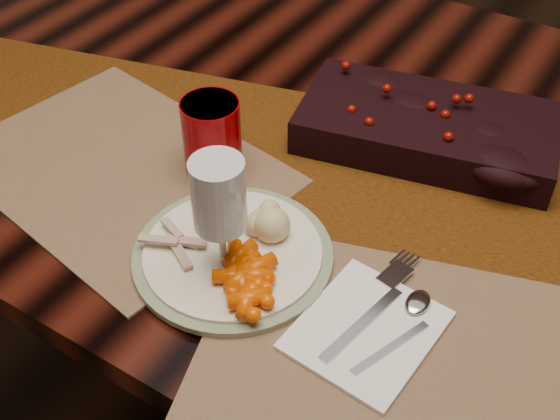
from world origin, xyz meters
The scene contains 15 objects.
floor centered at (0.00, 0.00, 0.00)m, with size 5.00×5.00×0.00m, color black.
dining_table centered at (0.00, 0.00, 0.38)m, with size 1.80×1.00×0.75m, color black.
table_runner centered at (0.05, -0.07, 0.75)m, with size 1.72×0.35×0.00m, color #4F3712.
centerpiece centered at (0.07, 0.04, 0.79)m, with size 0.36×0.19×0.07m, color black, non-canonical shape.
placemat_main centered at (0.21, -0.33, 0.75)m, with size 0.44×0.32×0.00m, color brown.
placemat_second centered at (-0.27, -0.24, 0.75)m, with size 0.45×0.33×0.00m, color #946643.
dinner_plate centered at (-0.03, -0.30, 0.76)m, with size 0.25×0.25×0.01m, color white.
baby_carrots centered at (-0.01, -0.35, 0.78)m, with size 0.10×0.08×0.02m, color #E74F00, non-canonical shape.
mashed_potatoes centered at (-0.03, -0.24, 0.79)m, with size 0.08×0.07×0.04m, color #BBB48B, non-canonical shape.
turkey_shreds centered at (-0.10, -0.33, 0.78)m, with size 0.07×0.06×0.02m, color tan, non-canonical shape.
napkin centered at (0.16, -0.32, 0.76)m, with size 0.14×0.16×0.01m, color white.
fork centered at (0.15, -0.29, 0.76)m, with size 0.03×0.17×0.00m, color silver, non-canonical shape.
spoon centered at (0.19, -0.31, 0.76)m, with size 0.03×0.14×0.00m, color silver, non-canonical shape.
red_cup centered at (-0.16, -0.17, 0.81)m, with size 0.08×0.08×0.11m, color #8A0006.
wine_glass centered at (-0.03, -0.33, 0.84)m, with size 0.06×0.06×0.17m, color silver, non-canonical shape.
Camera 1 is at (0.33, -0.78, 1.39)m, focal length 45.00 mm.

